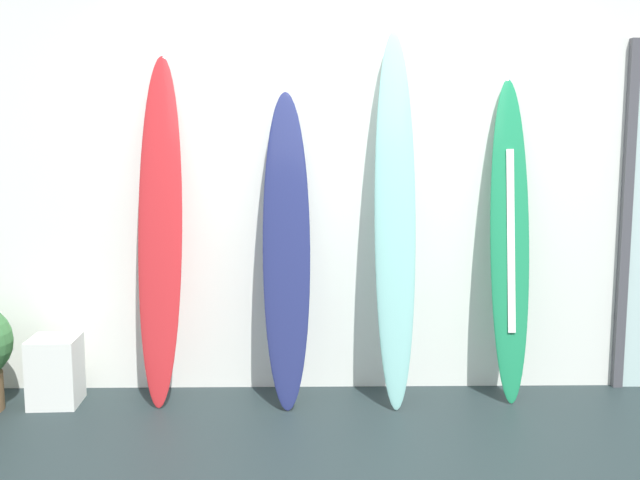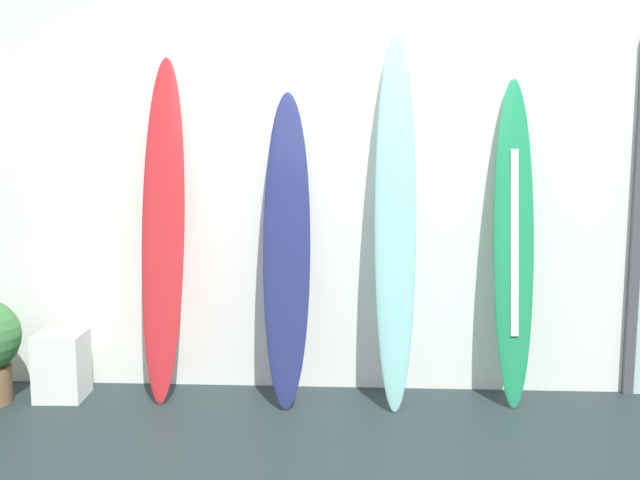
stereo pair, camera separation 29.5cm
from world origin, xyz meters
TOP-DOWN VIEW (x-y plane):
  - ground at (0.00, 0.00)m, footprint 8.00×8.00m
  - wall_back at (0.00, 1.30)m, footprint 7.20×0.20m
  - surfboard_crimson at (-1.14, 0.98)m, footprint 0.28×0.39m
  - surfboard_navy at (-0.38, 0.95)m, footprint 0.30×0.44m
  - surfboard_seafoam at (0.26, 0.94)m, footprint 0.25×0.43m
  - surfboard_emerald at (0.97, 1.01)m, footprint 0.25×0.35m
  - display_block_left at (-1.78, 0.91)m, footprint 0.29×0.29m

SIDE VIEW (x-z plane):
  - ground at x=0.00m, z-range -0.04..0.00m
  - display_block_left at x=-1.78m, z-range 0.00..0.41m
  - surfboard_navy at x=-0.38m, z-range -0.02..1.87m
  - surfboard_emerald at x=0.97m, z-range -0.02..1.94m
  - surfboard_crimson at x=-1.14m, z-range -0.02..2.08m
  - surfboard_seafoam at x=0.26m, z-range 0.00..2.24m
  - wall_back at x=0.00m, z-range 0.00..2.80m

